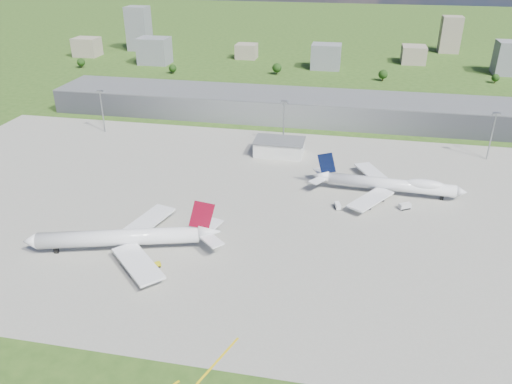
% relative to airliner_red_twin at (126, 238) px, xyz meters
% --- Properties ---
extents(ground, '(1400.00, 1400.00, 0.00)m').
position_rel_airliner_red_twin_xyz_m(ground, '(31.71, 154.27, -5.33)').
color(ground, '#2C4F18').
rests_on(ground, ground).
extents(apron, '(360.00, 190.00, 0.08)m').
position_rel_airliner_red_twin_xyz_m(apron, '(41.71, 44.27, -5.29)').
color(apron, gray).
rests_on(apron, ground).
extents(terminal, '(300.00, 42.00, 15.00)m').
position_rel_airliner_red_twin_xyz_m(terminal, '(31.71, 169.27, 2.17)').
color(terminal, slate).
rests_on(terminal, ground).
extents(ops_building, '(26.00, 16.00, 8.00)m').
position_rel_airliner_red_twin_xyz_m(ops_building, '(41.71, 104.27, -1.33)').
color(ops_building, silver).
rests_on(ops_building, ground).
extents(mast_west, '(3.50, 2.00, 25.90)m').
position_rel_airliner_red_twin_xyz_m(mast_west, '(-68.29, 119.27, 12.37)').
color(mast_west, gray).
rests_on(mast_west, ground).
extents(mast_center, '(3.50, 2.00, 25.90)m').
position_rel_airliner_red_twin_xyz_m(mast_center, '(41.71, 119.27, 12.37)').
color(mast_center, gray).
rests_on(mast_center, ground).
extents(mast_east, '(3.50, 2.00, 25.90)m').
position_rel_airliner_red_twin_xyz_m(mast_east, '(151.71, 119.27, 12.37)').
color(mast_east, gray).
rests_on(mast_east, ground).
extents(airliner_red_twin, '(71.73, 54.81, 20.03)m').
position_rel_airliner_red_twin_xyz_m(airliner_red_twin, '(0.00, 0.00, 0.00)').
color(airliner_red_twin, white).
rests_on(airliner_red_twin, ground).
extents(airliner_blue_quad, '(68.81, 53.92, 17.97)m').
position_rel_airliner_red_twin_xyz_m(airliner_blue_quad, '(99.03, 66.81, -0.34)').
color(airliner_blue_quad, white).
rests_on(airliner_blue_quad, ground).
extents(tug_yellow, '(3.89, 3.60, 1.71)m').
position_rel_airliner_red_twin_xyz_m(tug_yellow, '(14.56, -8.58, -4.44)').
color(tug_yellow, '#C2B80B').
rests_on(tug_yellow, ground).
extents(van_white_near, '(3.28, 5.10, 2.42)m').
position_rel_airliner_red_twin_xyz_m(van_white_near, '(76.16, 48.45, -4.11)').
color(van_white_near, white).
rests_on(van_white_near, ground).
extents(van_white_far, '(5.68, 4.65, 2.65)m').
position_rel_airliner_red_twin_xyz_m(van_white_far, '(104.96, 53.55, -4.00)').
color(van_white_far, silver).
rests_on(van_white_far, ground).
extents(bldg_far_w, '(24.00, 20.00, 18.00)m').
position_rel_airliner_red_twin_xyz_m(bldg_far_w, '(-188.29, 324.27, 3.67)').
color(bldg_far_w, gray).
rests_on(bldg_far_w, ground).
extents(bldg_w, '(28.00, 22.00, 24.00)m').
position_rel_airliner_red_twin_xyz_m(bldg_w, '(-108.29, 304.27, 6.67)').
color(bldg_w, slate).
rests_on(bldg_w, ground).
extents(bldg_cw, '(20.00, 18.00, 14.00)m').
position_rel_airliner_red_twin_xyz_m(bldg_cw, '(-28.29, 344.27, 1.67)').
color(bldg_cw, gray).
rests_on(bldg_cw, ground).
extents(bldg_c, '(26.00, 20.00, 22.00)m').
position_rel_airliner_red_twin_xyz_m(bldg_c, '(51.71, 314.27, 5.67)').
color(bldg_c, slate).
rests_on(bldg_c, ground).
extents(bldg_ce, '(22.00, 24.00, 16.00)m').
position_rel_airliner_red_twin_xyz_m(bldg_ce, '(131.71, 354.27, 2.67)').
color(bldg_ce, gray).
rests_on(bldg_ce, ground).
extents(bldg_tall_w, '(22.00, 20.00, 44.00)m').
position_rel_airliner_red_twin_xyz_m(bldg_tall_w, '(-148.29, 364.27, 16.67)').
color(bldg_tall_w, slate).
rests_on(bldg_tall_w, ground).
extents(bldg_tall_e, '(20.00, 18.00, 36.00)m').
position_rel_airliner_red_twin_xyz_m(bldg_tall_e, '(171.71, 414.27, 12.67)').
color(bldg_tall_e, gray).
rests_on(bldg_tall_e, ground).
extents(tree_far_w, '(7.20, 7.20, 8.80)m').
position_rel_airliner_red_twin_xyz_m(tree_far_w, '(-168.29, 274.27, -0.15)').
color(tree_far_w, '#382314').
rests_on(tree_far_w, ground).
extents(tree_w, '(6.75, 6.75, 8.25)m').
position_rel_airliner_red_twin_xyz_m(tree_w, '(-78.29, 269.27, -0.48)').
color(tree_w, '#382314').
rests_on(tree_w, ground).
extents(tree_c, '(8.10, 8.10, 9.90)m').
position_rel_airliner_red_twin_xyz_m(tree_c, '(11.71, 284.27, 0.50)').
color(tree_c, '#382314').
rests_on(tree_c, ground).
extents(tree_e, '(7.65, 7.65, 9.35)m').
position_rel_airliner_red_twin_xyz_m(tree_e, '(101.71, 279.27, 0.18)').
color(tree_e, '#382314').
rests_on(tree_e, ground).
extents(tree_far_e, '(6.30, 6.30, 7.70)m').
position_rel_airliner_red_twin_xyz_m(tree_far_e, '(191.71, 289.27, -0.80)').
color(tree_far_e, '#382314').
rests_on(tree_far_e, ground).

